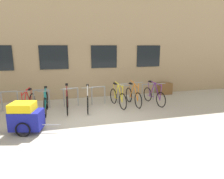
{
  "coord_description": "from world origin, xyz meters",
  "views": [
    {
      "loc": [
        -0.97,
        -6.44,
        2.54
      ],
      "look_at": [
        1.18,
        1.6,
        0.7
      ],
      "focal_mm": 31.45,
      "sensor_mm": 36.0,
      "label": 1
    }
  ],
  "objects": [
    {
      "name": "bicycle_white",
      "position": [
        0.06,
        1.23,
        0.39
      ],
      "size": [
        0.44,
        1.68,
        1.03
      ],
      "color": "black",
      "rests_on": "ground"
    },
    {
      "name": "storefront_building",
      "position": [
        0.0,
        7.18,
        3.3
      ],
      "size": [
        28.0,
        8.0,
        6.59
      ],
      "color": "tan",
      "rests_on": "ground"
    },
    {
      "name": "planter_box",
      "position": [
        4.48,
        2.85,
        0.3
      ],
      "size": [
        0.7,
        0.44,
        0.6
      ],
      "primitive_type": "cube",
      "color": "brown",
      "rests_on": "ground"
    },
    {
      "name": "bicycle_yellow",
      "position": [
        1.39,
        1.39,
        0.38
      ],
      "size": [
        0.44,
        1.66,
        1.08
      ],
      "color": "black",
      "rests_on": "ground"
    },
    {
      "name": "bike_rack",
      "position": [
        0.03,
        1.9,
        0.5
      ],
      "size": [
        6.64,
        0.05,
        0.81
      ],
      "color": "gray",
      "rests_on": "ground"
    },
    {
      "name": "bike_trailer",
      "position": [
        -2.03,
        -0.42,
        0.47
      ],
      "size": [
        1.48,
        0.8,
        0.93
      ],
      "color": "navy",
      "rests_on": "ground"
    },
    {
      "name": "bicycle_red",
      "position": [
        -2.22,
        1.32,
        0.38
      ],
      "size": [
        0.48,
        1.74,
        1.03
      ],
      "color": "black",
      "rests_on": "ground"
    },
    {
      "name": "bicycle_orange",
      "position": [
        2.11,
        1.42,
        0.38
      ],
      "size": [
        0.44,
        1.7,
        1.11
      ],
      "color": "black",
      "rests_on": "ground"
    },
    {
      "name": "ground_plane",
      "position": [
        0.0,
        0.0,
        0.0
      ],
      "size": [
        42.0,
        42.0,
        0.0
      ],
      "primitive_type": "plane",
      "color": "#B2ADA0"
    },
    {
      "name": "bicycle_maroon",
      "position": [
        -0.75,
        1.29,
        0.4
      ],
      "size": [
        0.44,
        1.71,
        1.07
      ],
      "color": "black",
      "rests_on": "ground"
    },
    {
      "name": "bicycle_teal",
      "position": [
        -1.56,
        1.3,
        0.4
      ],
      "size": [
        0.44,
        1.77,
        1.0
      ],
      "color": "black",
      "rests_on": "ground"
    },
    {
      "name": "bicycle_purple",
      "position": [
        3.06,
        1.32,
        0.37
      ],
      "size": [
        0.44,
        1.69,
        1.04
      ],
      "color": "black",
      "rests_on": "ground"
    }
  ]
}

